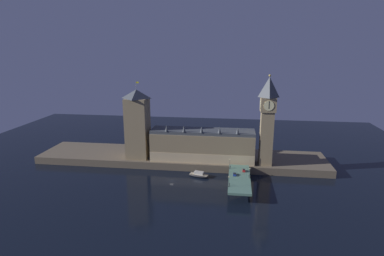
% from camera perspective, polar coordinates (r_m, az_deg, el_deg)
% --- Properties ---
extents(ground_plane, '(400.00, 400.00, 0.00)m').
position_cam_1_polar(ground_plane, '(217.44, -3.67, -9.35)').
color(ground_plane, black).
extents(embankment, '(220.00, 42.00, 5.37)m').
position_cam_1_polar(embankment, '(252.19, -1.96, -5.31)').
color(embankment, brown).
rests_on(embankment, ground_plane).
extents(parliament_hall, '(75.43, 19.13, 27.37)m').
position_cam_1_polar(parliament_hall, '(236.97, 1.89, -3.01)').
color(parliament_hall, '#8E7A56').
rests_on(parliament_hall, embankment).
extents(clock_tower, '(10.88, 10.99, 63.71)m').
position_cam_1_polar(clock_tower, '(227.62, 13.25, 1.70)').
color(clock_tower, '#8E7A56').
rests_on(clock_tower, embankment).
extents(victoria_tower, '(16.20, 16.20, 57.59)m').
position_cam_1_polar(victoria_tower, '(242.26, -9.66, 0.74)').
color(victoria_tower, '#8E7A56').
rests_on(victoria_tower, embankment).
extents(bridge, '(13.59, 46.00, 6.88)m').
position_cam_1_polar(bridge, '(207.18, 8.41, -9.17)').
color(bridge, slate).
rests_on(bridge, ground_plane).
extents(car_northbound_lead, '(2.06, 4.67, 1.33)m').
position_cam_1_polar(car_northbound_lead, '(209.54, 7.59, -8.15)').
color(car_northbound_lead, navy).
rests_on(car_northbound_lead, bridge).
extents(car_southbound_trail, '(1.86, 3.89, 1.54)m').
position_cam_1_polar(car_southbound_trail, '(216.40, 9.20, -7.45)').
color(car_southbound_trail, red).
rests_on(car_southbound_trail, bridge).
extents(pedestrian_near_rail, '(0.38, 0.38, 1.78)m').
position_cam_1_polar(pedestrian_near_rail, '(194.25, 6.68, -9.86)').
color(pedestrian_near_rail, black).
rests_on(pedestrian_near_rail, bridge).
extents(pedestrian_mid_walk, '(0.38, 0.38, 1.74)m').
position_cam_1_polar(pedestrian_mid_walk, '(207.88, 10.09, -8.35)').
color(pedestrian_mid_walk, black).
rests_on(pedestrian_mid_walk, bridge).
extents(pedestrian_far_rail, '(0.38, 0.38, 1.85)m').
position_cam_1_polar(pedestrian_far_rail, '(220.86, 6.83, -6.84)').
color(pedestrian_far_rail, black).
rests_on(pedestrian_far_rail, bridge).
extents(street_lamp_near, '(1.34, 0.60, 6.75)m').
position_cam_1_polar(street_lamp_near, '(191.24, 6.58, -9.18)').
color(street_lamp_near, '#2D3333').
rests_on(street_lamp_near, bridge).
extents(street_lamp_mid, '(1.34, 0.60, 6.84)m').
position_cam_1_polar(street_lamp_mid, '(205.13, 10.26, -7.66)').
color(street_lamp_mid, '#2D3333').
rests_on(street_lamp_mid, bridge).
extents(street_lamp_far, '(1.34, 0.60, 7.06)m').
position_cam_1_polar(street_lamp_far, '(218.55, 6.74, -6.11)').
color(street_lamp_far, '#2D3333').
rests_on(street_lamp_far, bridge).
extents(boat_upstream, '(15.23, 8.26, 3.94)m').
position_cam_1_polar(boat_upstream, '(222.68, 1.24, -8.34)').
color(boat_upstream, '#28282D').
rests_on(boat_upstream, ground_plane).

